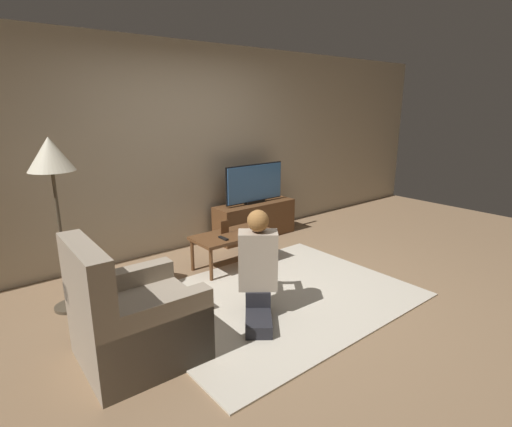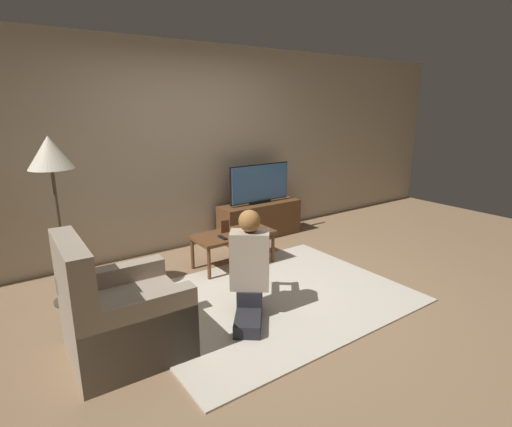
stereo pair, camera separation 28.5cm
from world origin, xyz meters
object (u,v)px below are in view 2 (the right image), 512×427
object	(u,v)px
floor_lamp	(51,163)
person_kneeling	(250,266)
tv	(260,184)
coffee_table	(233,237)
armchair	(121,317)

from	to	relation	value
floor_lamp	person_kneeling	size ratio (longest dim) A/B	1.63
tv	person_kneeling	distance (m)	2.26
coffee_table	person_kneeling	world-z (taller)	person_kneeling
coffee_table	person_kneeling	size ratio (longest dim) A/B	0.98
floor_lamp	armchair	size ratio (longest dim) A/B	1.65
person_kneeling	armchair	bearing A→B (deg)	33.41
tv	coffee_table	bearing A→B (deg)	-141.86
floor_lamp	person_kneeling	bearing A→B (deg)	-43.61
coffee_table	armchair	bearing A→B (deg)	-148.85
floor_lamp	person_kneeling	xyz separation A→B (m)	(1.28, -1.22, -0.87)
tv	person_kneeling	world-z (taller)	tv
floor_lamp	armchair	xyz separation A→B (m)	(0.17, -1.12, -1.04)
armchair	person_kneeling	distance (m)	1.13
floor_lamp	armchair	bearing A→B (deg)	-81.37
coffee_table	floor_lamp	distance (m)	2.04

